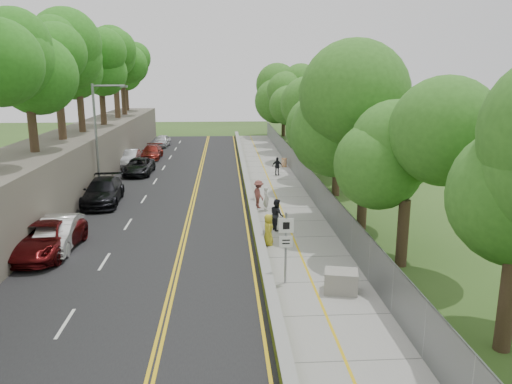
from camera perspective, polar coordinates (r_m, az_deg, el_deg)
The scene contains 25 objects.
ground at distance 24.24m, azimuth 0.01°, elevation -7.65°, with size 140.00×140.00×0.00m, color #33511E.
road at distance 38.77m, azimuth -9.40°, elevation 0.29°, with size 11.20×66.00×0.04m, color black.
sidewalk at distance 38.77m, azimuth 2.37°, elevation 0.47°, with size 4.20×66.00×0.05m, color gray.
jersey_barrier at distance 38.54m, azimuth -1.03°, elevation 0.82°, with size 0.42×66.00×0.60m, color #AEE718.
rock_embankment at distance 40.03m, azimuth -21.13°, elevation 2.87°, with size 5.00×66.00×4.00m, color #595147.
chainlink_fence at distance 38.83m, azimuth 5.47°, elevation 1.91°, with size 0.04×66.00×2.00m, color slate.
trees_embankment at distance 39.35m, azimuth -21.49°, elevation 15.14°, with size 6.40×66.00×13.00m, color #338B20, non-canonical shape.
trees_fenceside at distance 38.54m, azimuth 9.19°, elevation 10.72°, with size 7.00×66.00×14.00m, color #3E8227, non-canonical shape.
streetlight at distance 37.89m, azimuth -17.50°, elevation 6.64°, with size 2.52×0.22×8.00m.
signpost at distance 20.84m, azimuth 3.44°, elevation -5.51°, with size 0.62×0.09×3.10m.
construction_barrel at distance 47.39m, azimuth 3.24°, elevation 3.39°, with size 0.50×0.50×0.82m, color #C65701.
concrete_block at distance 20.83m, azimuth 9.69°, elevation -10.03°, with size 1.33×1.00×0.89m, color gray.
car_1 at distance 27.20m, azimuth -21.68°, elevation -4.42°, with size 1.66×4.77×1.57m, color silver.
car_2 at distance 26.61m, azimuth -22.92°, elevation -4.94°, with size 2.58×5.59×1.55m, color #4F0C0D.
car_3 at distance 35.46m, azimuth -17.09°, elevation 0.06°, with size 2.34×5.75×1.67m, color black.
car_4 at distance 36.73m, azimuth -17.31°, elevation 0.32°, with size 1.72×4.28×1.46m, color tan.
car_5 at distance 49.36m, azimuth -14.30°, elevation 3.81°, with size 1.63×4.68×1.54m, color #A9ACB0.
car_6 at distance 44.95m, azimuth -13.27°, elevation 2.85°, with size 2.31×5.02×1.39m, color black.
car_7 at distance 52.95m, azimuth -11.83°, elevation 4.48°, with size 1.94×4.76×1.38m, color maroon.
car_8 at distance 61.57m, azimuth -10.70°, elevation 5.76°, with size 1.65×4.09×1.39m, color silver.
painter_0 at distance 25.74m, azimuth 1.42°, elevation -4.32°, with size 0.80×0.52×1.64m, color gold.
painter_1 at distance 32.14m, azimuth 1.17°, elevation -0.76°, with size 0.57×0.38×1.57m, color silver.
painter_2 at distance 28.16m, azimuth 2.40°, elevation -2.59°, with size 0.87×0.68×1.80m, color black.
painter_3 at distance 32.77m, azimuth 0.30°, elevation -0.23°, with size 1.19×0.69×1.85m, color brown.
person_far at distance 43.32m, azimuth 2.46°, elevation 2.95°, with size 0.93×0.39×1.59m, color black.
Camera 1 is at (-1.43, -22.57, 8.73)m, focal length 35.00 mm.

